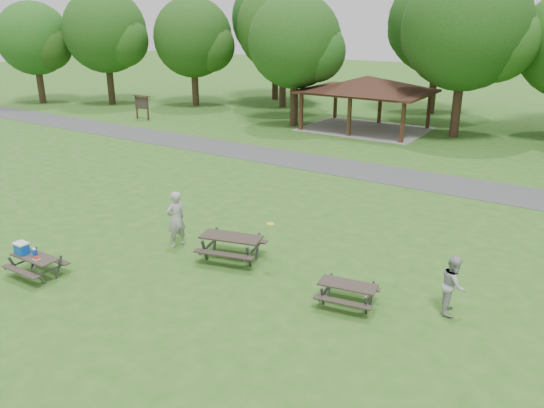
{
  "coord_description": "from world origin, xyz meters",
  "views": [
    {
      "loc": [
        10.74,
        -11.13,
        7.75
      ],
      "look_at": [
        1.0,
        4.0,
        1.3
      ],
      "focal_mm": 35.0,
      "sensor_mm": 36.0,
      "label": 1
    }
  ],
  "objects_px": {
    "picnic_table_near": "(31,256)",
    "picnic_table_middle": "(231,242)",
    "frisbee_thrower": "(176,219)",
    "frisbee_catcher": "(453,285)"
  },
  "relations": [
    {
      "from": "picnic_table_near",
      "to": "frisbee_catcher",
      "type": "xyz_separation_m",
      "value": [
        11.63,
        4.91,
        0.19
      ]
    },
    {
      "from": "picnic_table_near",
      "to": "frisbee_catcher",
      "type": "height_order",
      "value": "frisbee_catcher"
    },
    {
      "from": "picnic_table_near",
      "to": "picnic_table_middle",
      "type": "distance_m",
      "value": 6.26
    },
    {
      "from": "frisbee_thrower",
      "to": "picnic_table_near",
      "type": "bearing_deg",
      "value": -15.58
    },
    {
      "from": "picnic_table_near",
      "to": "frisbee_thrower",
      "type": "height_order",
      "value": "frisbee_thrower"
    },
    {
      "from": "picnic_table_near",
      "to": "picnic_table_middle",
      "type": "relative_size",
      "value": 0.69
    },
    {
      "from": "frisbee_thrower",
      "to": "frisbee_catcher",
      "type": "distance_m",
      "value": 9.39
    },
    {
      "from": "frisbee_catcher",
      "to": "frisbee_thrower",
      "type": "bearing_deg",
      "value": 80.83
    },
    {
      "from": "picnic_table_middle",
      "to": "frisbee_catcher",
      "type": "height_order",
      "value": "frisbee_catcher"
    },
    {
      "from": "picnic_table_near",
      "to": "picnic_table_middle",
      "type": "height_order",
      "value": "picnic_table_near"
    }
  ]
}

